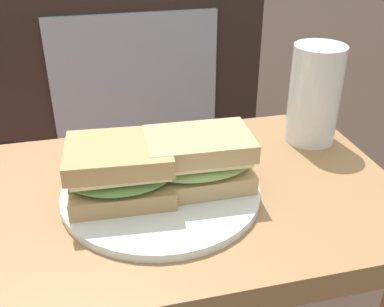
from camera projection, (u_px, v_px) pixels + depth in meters
The scene contains 6 objects.
side_table at pixel (178, 246), 0.62m from camera, with size 0.56×0.36×0.46m.
tv_cabinet at pixel (89, 75), 1.45m from camera, with size 0.96×0.46×0.58m.
plate at pixel (161, 192), 0.57m from camera, with size 0.24×0.24×0.01m, color silver.
sandwich_front at pixel (120, 171), 0.54m from camera, with size 0.13×0.11×0.07m.
sandwich_back at pixel (199, 160), 0.56m from camera, with size 0.14×0.09×0.07m.
beer_glass at pixel (314, 97), 0.67m from camera, with size 0.07×0.07×0.14m.
Camera 1 is at (-0.10, -0.47, 0.78)m, focal length 43.29 mm.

